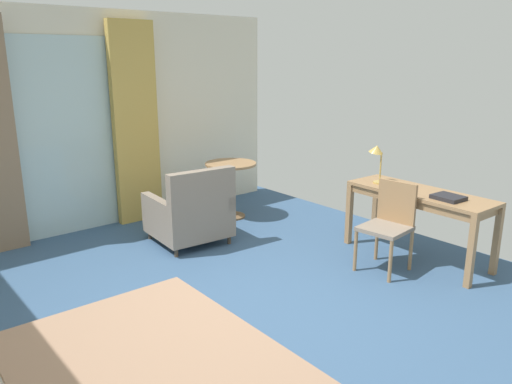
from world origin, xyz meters
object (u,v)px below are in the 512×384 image
at_px(writing_desk, 420,199).
at_px(desk_chair, 389,221).
at_px(desk_lamp, 377,154).
at_px(armchair_by_window, 191,214).
at_px(closed_book, 448,197).
at_px(round_cafe_table, 231,177).

relative_size(writing_desk, desk_chair, 1.74).
height_order(desk_chair, desk_lamp, desk_lamp).
bearing_deg(writing_desk, desk_chair, 175.97).
relative_size(writing_desk, armchair_by_window, 1.69).
height_order(desk_lamp, closed_book, desk_lamp).
height_order(closed_book, armchair_by_window, armchair_by_window).
bearing_deg(desk_lamp, desk_chair, -129.86).
relative_size(writing_desk, closed_book, 5.59).
distance_m(writing_desk, armchair_by_window, 2.52).
bearing_deg(writing_desk, desk_lamp, 94.68).
xyz_separation_m(desk_lamp, round_cafe_table, (-0.62, 1.85, -0.51)).
xyz_separation_m(desk_chair, armchair_by_window, (-1.13, 1.89, -0.16)).
bearing_deg(desk_chair, closed_book, -44.25).
bearing_deg(armchair_by_window, desk_lamp, -41.57).
distance_m(writing_desk, desk_lamp, 0.68).
height_order(closed_book, round_cafe_table, closed_book).
bearing_deg(closed_book, desk_chair, 140.11).
relative_size(desk_chair, closed_book, 3.21).
relative_size(closed_book, round_cafe_table, 0.37).
height_order(desk_chair, closed_book, desk_chair).
xyz_separation_m(desk_chair, round_cafe_table, (-0.19, 2.36, 0.05)).
distance_m(desk_chair, armchair_by_window, 2.21).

